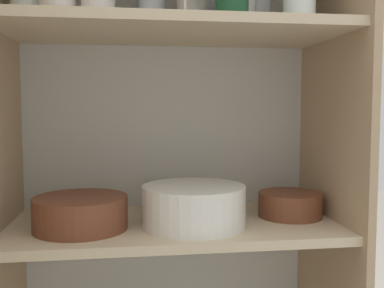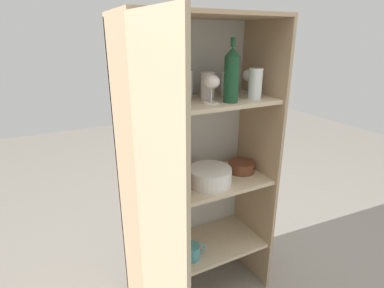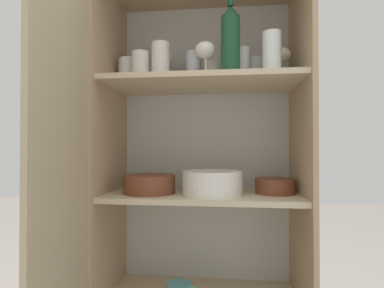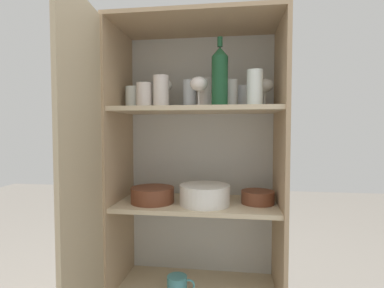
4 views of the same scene
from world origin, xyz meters
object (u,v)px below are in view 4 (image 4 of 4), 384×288
(mixing_bowl_large, at_px, (153,194))
(plate_stack_white, at_px, (205,195))
(coffee_mug_primary, at_px, (177,285))
(serving_bowl_small, at_px, (258,197))
(wine_bottle, at_px, (220,76))

(mixing_bowl_large, bearing_deg, plate_stack_white, -1.34)
(plate_stack_white, height_order, coffee_mug_primary, plate_stack_white)
(plate_stack_white, bearing_deg, mixing_bowl_large, 178.66)
(plate_stack_white, bearing_deg, serving_bowl_small, 12.30)
(plate_stack_white, relative_size, mixing_bowl_large, 1.14)
(mixing_bowl_large, xyz_separation_m, serving_bowl_small, (0.48, 0.05, -0.01))
(wine_bottle, distance_m, mixing_bowl_large, 0.62)
(mixing_bowl_large, bearing_deg, serving_bowl_small, 5.49)
(wine_bottle, relative_size, mixing_bowl_large, 1.43)
(wine_bottle, relative_size, coffee_mug_primary, 2.24)
(coffee_mug_primary, bearing_deg, plate_stack_white, 14.94)
(wine_bottle, bearing_deg, serving_bowl_small, 32.93)
(wine_bottle, height_order, coffee_mug_primary, wine_bottle)
(wine_bottle, height_order, serving_bowl_small, wine_bottle)
(serving_bowl_small, bearing_deg, plate_stack_white, -167.70)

